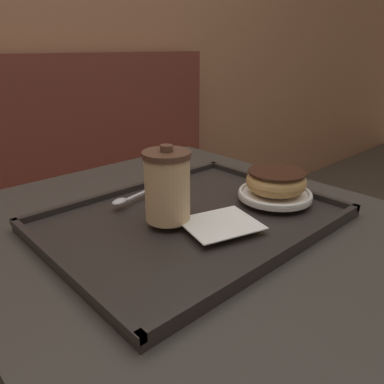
{
  "coord_description": "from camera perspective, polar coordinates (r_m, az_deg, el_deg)",
  "views": [
    {
      "loc": [
        -0.43,
        -0.48,
        1.03
      ],
      "look_at": [
        -0.0,
        -0.02,
        0.78
      ],
      "focal_mm": 35.0,
      "sensor_mm": 36.0,
      "label": 1
    }
  ],
  "objects": [
    {
      "name": "booth_bench",
      "position": [
        1.62,
        -19.18,
        -5.94
      ],
      "size": [
        1.75,
        0.44,
        1.0
      ],
      "color": "brown",
      "rests_on": "ground_plane"
    },
    {
      "name": "cafe_table",
      "position": [
        0.81,
        -0.73,
        -15.55
      ],
      "size": [
        0.77,
        0.84,
        0.71
      ],
      "color": "#38332D",
      "rests_on": "ground_plane"
    },
    {
      "name": "serving_tray",
      "position": [
        0.71,
        0.0,
        -4.3
      ],
      "size": [
        0.52,
        0.4,
        0.02
      ],
      "color": "#282321",
      "rests_on": "cafe_table"
    },
    {
      "name": "napkin_paper",
      "position": [
        0.65,
        4.22,
        -4.9
      ],
      "size": [
        0.15,
        0.14,
        0.0
      ],
      "rotation": [
        0.0,
        0.0,
        -0.27
      ],
      "color": "white",
      "rests_on": "serving_tray"
    },
    {
      "name": "coffee_cup_front",
      "position": [
        0.65,
        -3.78,
        0.96
      ],
      "size": [
        0.08,
        0.08,
        0.14
      ],
      "color": "#E0B784",
      "rests_on": "serving_tray"
    },
    {
      "name": "plate_with_chocolate_donut",
      "position": [
        0.78,
        12.51,
        -0.29
      ],
      "size": [
        0.15,
        0.15,
        0.01
      ],
      "color": "white",
      "rests_on": "serving_tray"
    },
    {
      "name": "donut_chocolate_glazed",
      "position": [
        0.77,
        12.68,
        1.68
      ],
      "size": [
        0.12,
        0.12,
        0.04
      ],
      "color": "tan",
      "rests_on": "plate_with_chocolate_donut"
    },
    {
      "name": "spoon",
      "position": [
        0.76,
        -10.01,
        -1.07
      ],
      "size": [
        0.13,
        0.04,
        0.01
      ],
      "rotation": [
        0.0,
        0.0,
        3.36
      ],
      "color": "silver",
      "rests_on": "serving_tray"
    }
  ]
}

